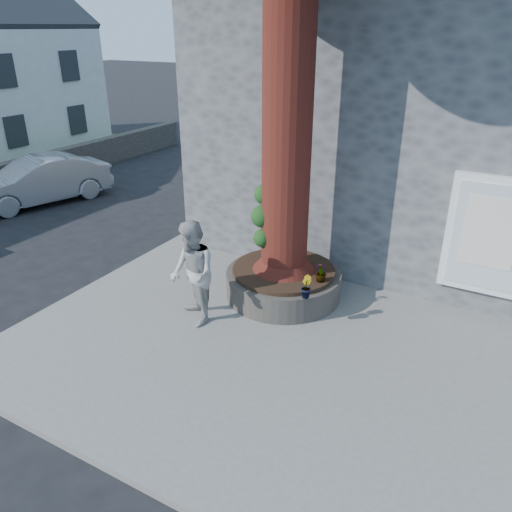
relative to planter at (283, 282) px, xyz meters
The scene contains 13 objects.
ground 2.19m from the planter, 111.80° to the right, with size 120.00×120.00×0.00m, color black.
pavement 1.27m from the planter, 55.01° to the right, with size 9.00×8.00×0.12m, color slate.
yellow_line 4.00m from the planter, 165.44° to the right, with size 0.10×30.00×0.01m, color yellow.
stone_shop 6.12m from the planter, 71.86° to the left, with size 10.30×8.30×6.30m.
planter is the anchor object (origin of this frame).
man 1.60m from the planter, 74.71° to the left, with size 0.63×0.41×1.73m, color #141B38.
woman 2.06m from the planter, 120.76° to the right, with size 0.95×0.74×1.95m, color #A7A5A0.
shopping_bag 1.49m from the planter, 65.34° to the left, with size 0.20×0.12×0.28m, color white.
car_silver 9.61m from the planter, 169.10° to the left, with size 1.51×4.34×1.43m, color gray.
plant_a 1.17m from the planter, 137.99° to the left, with size 0.18×0.12×0.34m, color gray.
plant_b 1.31m from the planter, 45.00° to the right, with size 0.23×0.22×0.41m, color gray.
plant_c 1.00m from the planter, 10.28° to the right, with size 0.21×0.21×0.37m, color gray.
plant_d 1.23m from the planter, 132.20° to the left, with size 0.26×0.23×0.29m, color gray.
Camera 1 is at (4.66, -6.05, 5.11)m, focal length 35.00 mm.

